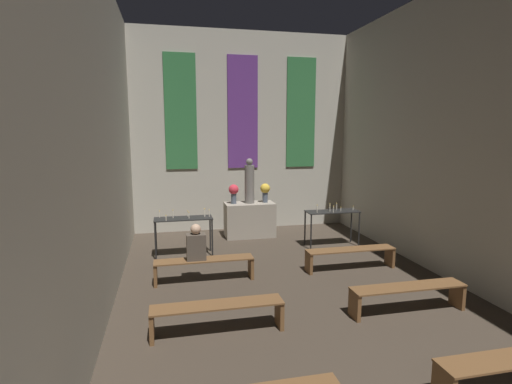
% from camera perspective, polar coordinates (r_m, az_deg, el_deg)
% --- Properties ---
extents(wall_back, '(6.42, 0.16, 5.60)m').
position_cam_1_polar(wall_back, '(11.57, -1.96, 8.66)').
color(wall_back, '#B2AD9E').
rests_on(wall_back, ground_plane).
extents(wall_left, '(0.12, 11.53, 5.60)m').
position_cam_1_polar(wall_left, '(5.75, -22.91, 7.45)').
color(wall_left, '#B2AD9E').
rests_on(wall_left, ground_plane).
extents(wall_right, '(0.12, 11.53, 5.60)m').
position_cam_1_polar(wall_right, '(7.75, 30.71, 7.10)').
color(wall_right, '#B2AD9E').
rests_on(wall_right, ground_plane).
extents(altar, '(1.33, 0.68, 0.92)m').
position_cam_1_polar(altar, '(10.87, -0.92, -3.97)').
color(altar, gray).
rests_on(altar, ground_plane).
extents(statue, '(0.26, 0.26, 1.20)m').
position_cam_1_polar(statue, '(10.68, -0.94, 1.38)').
color(statue, slate).
rests_on(statue, altar).
extents(flower_vase_left, '(0.27, 0.27, 0.52)m').
position_cam_1_polar(flower_vase_left, '(10.64, -3.22, 0.06)').
color(flower_vase_left, '#4C5666').
rests_on(flower_vase_left, altar).
extents(flower_vase_right, '(0.27, 0.27, 0.52)m').
position_cam_1_polar(flower_vase_right, '(10.81, 1.31, 0.22)').
color(flower_vase_right, '#4C5666').
rests_on(flower_vase_right, altar).
extents(candle_rack_left, '(1.32, 0.49, 1.08)m').
position_cam_1_polar(candle_rack_left, '(9.29, -10.30, -4.38)').
color(candle_rack_left, black).
rests_on(candle_rack_left, ground_plane).
extents(candle_rack_right, '(1.32, 0.49, 1.09)m').
position_cam_1_polar(candle_rack_right, '(10.09, 10.83, -3.34)').
color(candle_rack_right, black).
rests_on(candle_rack_right, ground_plane).
extents(pew_third_left, '(1.88, 0.36, 0.44)m').
position_cam_1_polar(pew_third_left, '(5.93, -5.50, -16.69)').
color(pew_third_left, brown).
rests_on(pew_third_left, ground_plane).
extents(pew_third_right, '(1.88, 0.36, 0.44)m').
position_cam_1_polar(pew_third_right, '(6.94, 20.88, -13.34)').
color(pew_third_right, brown).
rests_on(pew_third_right, ground_plane).
extents(pew_back_left, '(1.88, 0.36, 0.44)m').
position_cam_1_polar(pew_back_left, '(7.81, -7.40, -10.30)').
color(pew_back_left, brown).
rests_on(pew_back_left, ground_plane).
extents(pew_back_right, '(1.88, 0.36, 0.44)m').
position_cam_1_polar(pew_back_right, '(8.60, 13.34, -8.66)').
color(pew_back_right, brown).
rests_on(pew_back_right, ground_plane).
extents(person_seated, '(0.36, 0.24, 0.69)m').
position_cam_1_polar(person_seated, '(7.67, -8.56, -7.39)').
color(person_seated, '#4C4238').
rests_on(person_seated, pew_back_left).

